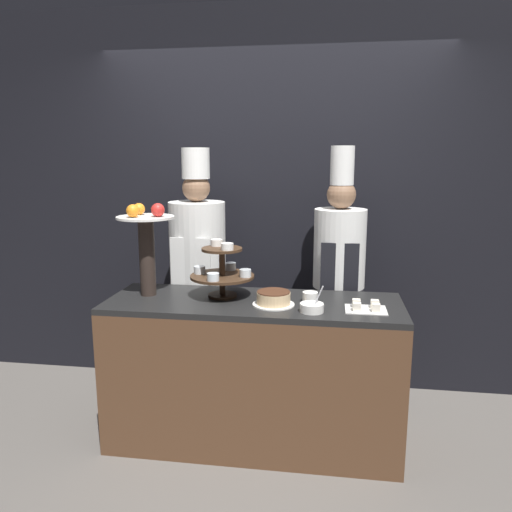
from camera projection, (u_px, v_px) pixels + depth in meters
name	position (u px, v px, depth m)	size (l,w,h in m)	color
ground_plane	(246.00, 468.00, 2.83)	(14.00, 14.00, 0.00)	#5B5651
wall_back	(272.00, 203.00, 3.72)	(10.00, 0.06, 2.80)	black
buffet_counter	(254.00, 372.00, 3.03)	(1.74, 0.61, 0.90)	brown
tiered_stand	(222.00, 270.00, 3.00)	(0.39, 0.39, 0.34)	#3D2819
fruit_pedestal	(146.00, 239.00, 3.00)	(0.35, 0.35, 0.57)	#2D231E
cake_round	(274.00, 299.00, 2.85)	(0.24, 0.24, 0.08)	white
cup_white	(310.00, 297.00, 2.91)	(0.09, 0.09, 0.06)	white
cake_square_tray	(366.00, 307.00, 2.76)	(0.23, 0.18, 0.05)	white
serving_bowl_near	(312.00, 307.00, 2.73)	(0.13, 0.13, 0.15)	white
chef_left	(198.00, 265.00, 3.50)	(0.39, 0.39, 1.80)	#28282D
chef_center_left	(339.00, 271.00, 3.36)	(0.35, 0.35, 1.80)	#28282D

